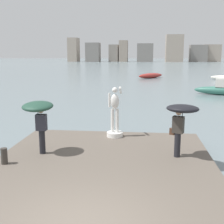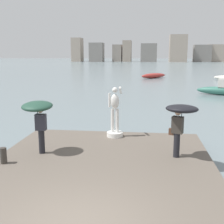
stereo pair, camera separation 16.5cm
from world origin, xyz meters
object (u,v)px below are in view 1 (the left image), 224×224
Objects in this scene: mooring_bollard at (4,156)px; boat_mid at (151,76)px; boat_leftward at (223,89)px; statue_white_figure at (115,118)px; onlooker_left at (39,111)px; onlooker_right at (181,114)px.

boat_mid is (5.87, 40.98, -0.27)m from mooring_bollard.
boat_mid is 21.00m from boat_leftward.
statue_white_figure is 0.41× the size of boat_leftward.
statue_white_figure is 37.35m from boat_mid.
onlooker_left reaches higher than mooring_bollard.
onlooker_right reaches higher than mooring_bollard.
mooring_bollard is 24.47m from boat_leftward.
onlooker_right is (5.11, 0.11, -0.02)m from onlooker_left.
onlooker_right is at bearing -108.30° from boat_leftward.
boat_mid is at bearing 90.11° from onlooker_right.
onlooker_right is 6.22m from mooring_bollard.
onlooker_right is 0.40× the size of boat_mid.
mooring_bollard is at bearing -167.62° from onlooker_right.
statue_white_figure is at bearing -93.83° from boat_mid.
onlooker_left reaches higher than boat_mid.
onlooker_right reaches higher than boat_mid.
mooring_bollard is at bearing -132.20° from statue_white_figure.
onlooker_left is 5.11m from onlooker_right.
mooring_bollard is (-3.37, -3.72, -0.56)m from statue_white_figure.
onlooker_right is at bearing -43.29° from statue_white_figure.
onlooker_right is 20.84m from boat_leftward.
statue_white_figure is 3.66m from onlooker_left.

